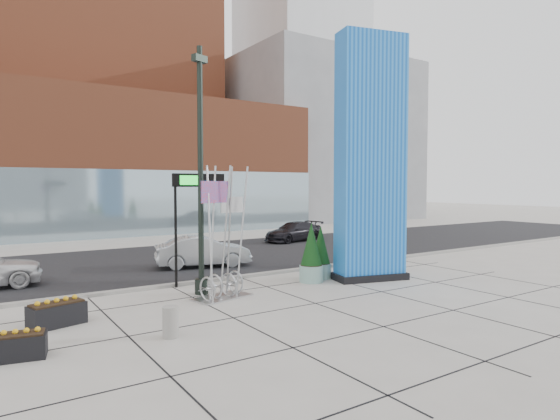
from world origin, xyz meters
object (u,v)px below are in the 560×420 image
lamp_post (201,194)px  concrete_bollard (171,322)px  blue_pylon (371,162)px  car_silver_mid (203,252)px  public_art_sculpture (222,263)px  overhead_street_sign (194,190)px

lamp_post → concrete_bollard: 5.67m
blue_pylon → lamp_post: 7.03m
blue_pylon → car_silver_mid: 8.80m
public_art_sculpture → overhead_street_sign: (0.03, 2.46, 2.49)m
public_art_sculpture → car_silver_mid: (1.96, 5.96, -0.46)m
public_art_sculpture → concrete_bollard: 4.28m
public_art_sculpture → concrete_bollard: size_ratio=5.72×
concrete_bollard → overhead_street_sign: size_ratio=0.18×
lamp_post → public_art_sculpture: lamp_post is taller
concrete_bollard → overhead_street_sign: bearing=61.4°
public_art_sculpture → overhead_street_sign: 3.50m
concrete_bollard → blue_pylon: bearing=15.2°
blue_pylon → concrete_bollard: size_ratio=12.51×
public_art_sculpture → concrete_bollard: (-2.95, -3.00, -0.79)m
overhead_street_sign → car_silver_mid: 4.97m
blue_pylon → car_silver_mid: size_ratio=2.25×
blue_pylon → lamp_post: size_ratio=1.14×
blue_pylon → concrete_bollard: 10.65m
blue_pylon → public_art_sculpture: (-6.43, 0.45, -3.58)m
overhead_street_sign → car_silver_mid: bearing=66.7°
lamp_post → car_silver_mid: 6.19m
concrete_bollard → overhead_street_sign: overhead_street_sign is taller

